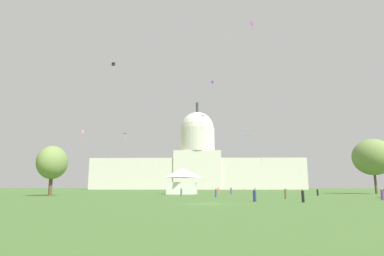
# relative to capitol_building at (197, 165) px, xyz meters

# --- Properties ---
(ground_plane) EXTENTS (800.00, 800.00, 0.00)m
(ground_plane) POSITION_rel_capitol_building_xyz_m (2.48, -188.61, -16.93)
(ground_plane) COLOR #42662D
(capitol_building) EXTENTS (143.92, 24.11, 61.11)m
(capitol_building) POSITION_rel_capitol_building_xyz_m (0.00, 0.00, 0.00)
(capitol_building) COLOR beige
(capitol_building) RESTS_ON ground_plane
(event_tent) EXTENTS (7.83, 8.01, 6.48)m
(event_tent) POSITION_rel_capitol_building_xyz_m (-2.53, -142.22, -13.67)
(event_tent) COLOR white
(event_tent) RESTS_ON ground_plane
(tree_west_near) EXTENTS (6.80, 7.84, 10.39)m
(tree_west_near) POSITION_rel_capitol_building_xyz_m (-29.23, -157.02, -10.07)
(tree_west_near) COLOR brown
(tree_west_near) RESTS_ON ground_plane
(tree_east_far) EXTENTS (13.51, 13.04, 14.62)m
(tree_east_far) POSITION_rel_capitol_building_xyz_m (48.62, -136.31, -7.20)
(tree_east_far) COLOR brown
(tree_east_far) RESTS_ON ground_plane
(person_navy_front_right) EXTENTS (0.55, 0.55, 1.58)m
(person_navy_front_right) POSITION_rel_capitol_building_xyz_m (8.86, -183.01, -16.21)
(person_navy_front_right) COLOR navy
(person_navy_front_right) RESTS_ON ground_plane
(person_denim_edge_west) EXTENTS (0.52, 0.52, 1.63)m
(person_denim_edge_west) POSITION_rel_capitol_building_xyz_m (4.81, -166.08, -16.18)
(person_denim_edge_west) COLOR #3D5684
(person_denim_edge_west) RESTS_ON ground_plane
(person_olive_deep_crowd) EXTENTS (0.57, 0.57, 1.70)m
(person_olive_deep_crowd) POSITION_rel_capitol_building_xyz_m (15.29, -173.23, -16.16)
(person_olive_deep_crowd) COLOR olive
(person_olive_deep_crowd) RESTS_ON ground_plane
(person_purple_near_tent) EXTENTS (0.39, 0.39, 1.60)m
(person_purple_near_tent) POSITION_rel_capitol_building_xyz_m (27.73, -177.47, -16.19)
(person_purple_near_tent) COLOR #703D93
(person_purple_near_tent) RESTS_ON ground_plane
(person_grey_back_left) EXTENTS (0.38, 0.38, 1.71)m
(person_grey_back_left) POSITION_rel_capitol_building_xyz_m (17.20, -133.30, -16.13)
(person_grey_back_left) COLOR gray
(person_grey_back_left) RESTS_ON ground_plane
(person_purple_front_center) EXTENTS (0.46, 0.46, 1.68)m
(person_purple_front_center) POSITION_rel_capitol_building_xyz_m (9.57, -143.83, -16.16)
(person_purple_front_center) COLOR #703D93
(person_purple_front_center) RESTS_ON ground_plane
(person_black_mid_right) EXTENTS (0.45, 0.45, 1.51)m
(person_black_mid_right) POSITION_rel_capitol_building_xyz_m (26.70, -154.73, -16.24)
(person_black_mid_right) COLOR black
(person_black_mid_right) RESTS_ON ground_plane
(person_denim_near_tree_west) EXTENTS (0.65, 0.65, 1.57)m
(person_denim_near_tree_west) POSITION_rel_capitol_building_xyz_m (29.17, -175.30, -16.23)
(person_denim_near_tree_west) COLOR #3D5684
(person_denim_near_tree_west) RESTS_ON ground_plane
(person_orange_back_center) EXTENTS (0.49, 0.49, 1.70)m
(person_orange_back_center) POSITION_rel_capitol_building_xyz_m (6.71, -138.99, -16.15)
(person_orange_back_center) COLOR orange
(person_orange_back_center) RESTS_ON ground_plane
(person_denim_lawn_far_right) EXTENTS (0.41, 0.41, 1.61)m
(person_denim_lawn_far_right) POSITION_rel_capitol_building_xyz_m (-1.80, -158.51, -16.18)
(person_denim_lawn_far_right) COLOR #3D5684
(person_denim_lawn_far_right) RESTS_ON ground_plane
(person_black_back_right) EXTENTS (0.47, 0.47, 1.60)m
(person_black_back_right) POSITION_rel_capitol_building_xyz_m (14.32, -184.88, -16.18)
(person_black_back_right) COLOR black
(person_black_back_right) RESTS_ON ground_plane
(kite_magenta_high) EXTENTS (0.65, 1.12, 2.28)m
(kite_magenta_high) POSITION_rel_capitol_building_xyz_m (15.24, -148.37, 25.60)
(kite_magenta_high) COLOR #D1339E
(kite_white_low) EXTENTS (1.43, 1.65, 0.15)m
(kite_white_low) POSITION_rel_capitol_building_xyz_m (13.86, -143.82, -2.75)
(kite_white_low) COLOR white
(kite_black_high) EXTENTS (1.20, 1.20, 2.26)m
(kite_black_high) POSITION_rel_capitol_building_xyz_m (-24.19, -132.27, 21.53)
(kite_black_high) COLOR black
(kite_green_mid) EXTENTS (0.63, 0.52, 3.96)m
(kite_green_mid) POSITION_rel_capitol_building_xyz_m (40.29, -21.57, 0.63)
(kite_green_mid) COLOR green
(kite_violet_high) EXTENTS (1.40, 1.38, 3.49)m
(kite_violet_high) POSITION_rel_capitol_building_xyz_m (8.95, -56.60, 40.80)
(kite_violet_high) COLOR purple
(kite_red_mid) EXTENTS (1.13, 0.78, 3.20)m
(kite_red_mid) POSITION_rel_capitol_building_xyz_m (-29.07, -93.56, 6.33)
(kite_red_mid) COLOR red
(kite_blue_mid) EXTENTS (1.02, 1.28, 3.73)m
(kite_blue_mid) POSITION_rel_capitol_building_xyz_m (2.14, -142.58, 2.64)
(kite_blue_mid) COLOR blue
(kite_lime_mid) EXTENTS (0.91, 0.62, 3.04)m
(kite_lime_mid) POSITION_rel_capitol_building_xyz_m (33.61, -36.28, 17.40)
(kite_lime_mid) COLOR #8CD133
(kite_pink_low) EXTENTS (0.57, 0.59, 4.48)m
(kite_pink_low) POSITION_rel_capitol_building_xyz_m (-31.70, -133.88, -0.12)
(kite_pink_low) COLOR pink
(kite_turquoise_mid) EXTENTS (0.42, 0.67, 3.58)m
(kite_turquoise_mid) POSITION_rel_capitol_building_xyz_m (17.16, -34.26, 7.34)
(kite_turquoise_mid) COLOR teal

